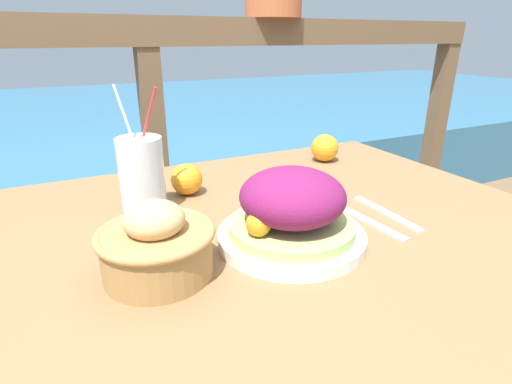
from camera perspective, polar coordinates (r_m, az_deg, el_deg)
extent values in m
cube|color=olive|center=(0.71, 0.55, -8.18)|extent=(1.21, 0.97, 0.04)
cube|color=olive|center=(1.46, 12.19, -8.76)|extent=(0.06, 0.06, 0.71)
cube|color=brown|center=(1.37, -15.65, 21.25)|extent=(2.80, 0.08, 0.09)
cube|color=brown|center=(1.48, -13.49, -1.25)|extent=(0.07, 0.07, 1.05)
cube|color=brown|center=(2.19, 23.72, 4.92)|extent=(0.07, 0.07, 1.05)
cube|color=teal|center=(3.94, -21.83, 7.54)|extent=(12.00, 4.00, 0.47)
cylinder|color=white|center=(0.69, 5.03, -6.37)|extent=(0.25, 0.25, 0.02)
cylinder|color=#A8C66B|center=(0.68, 5.08, -4.95)|extent=(0.21, 0.21, 0.02)
ellipsoid|color=#72194C|center=(0.66, 5.23, -0.64)|extent=(0.18, 0.18, 0.09)
sphere|color=orange|center=(0.70, 10.56, -1.71)|extent=(0.04, 0.04, 0.04)
sphere|color=orange|center=(0.62, 0.35, -4.60)|extent=(0.04, 0.04, 0.04)
cylinder|color=silver|center=(0.81, -15.97, 2.21)|extent=(0.09, 0.09, 0.15)
cylinder|color=white|center=(0.78, -16.99, 6.64)|extent=(0.05, 0.05, 0.21)
cylinder|color=red|center=(0.80, -15.99, 6.91)|extent=(0.07, 0.06, 0.21)
cylinder|color=#AD7F47|center=(0.60, -13.91, -8.40)|extent=(0.16, 0.16, 0.07)
torus|color=#AD7F47|center=(0.59, -14.18, -5.72)|extent=(0.17, 0.17, 0.01)
ellipsoid|color=tan|center=(0.58, -14.37, -3.83)|extent=(0.09, 0.09, 0.05)
cylinder|color=#B75B38|center=(1.53, 2.48, 25.68)|extent=(0.20, 0.20, 0.11)
cube|color=silver|center=(0.79, 15.70, -4.02)|extent=(0.03, 0.18, 0.00)
cube|color=silver|center=(0.83, 18.11, -2.85)|extent=(0.02, 0.18, 0.00)
sphere|color=orange|center=(0.89, -9.87, 1.80)|extent=(0.07, 0.07, 0.07)
sphere|color=orange|center=(1.14, 9.80, 6.22)|extent=(0.08, 0.08, 0.08)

